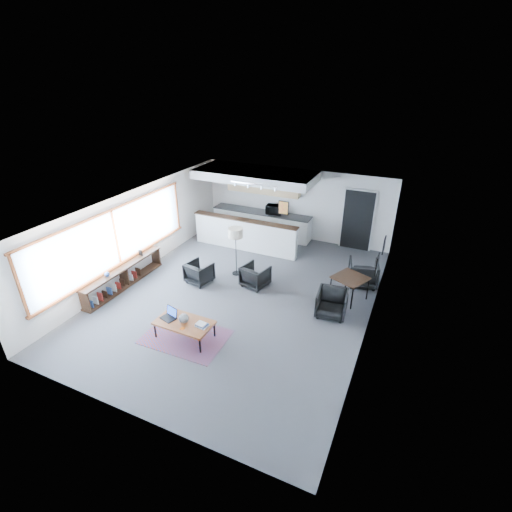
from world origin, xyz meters
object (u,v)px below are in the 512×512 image
at_px(ceramic_pot, 184,318).
at_px(microwave, 274,209).
at_px(laptop, 170,315).
at_px(dining_chair_near, 332,304).
at_px(armchair_left, 199,272).
at_px(armchair_right, 255,275).
at_px(dining_chair_far, 363,274).
at_px(dining_table, 350,279).
at_px(coffee_table, 184,323).
at_px(book_stack, 202,325).
at_px(floor_lamp, 236,234).

relative_size(ceramic_pot, microwave, 0.39).
bearing_deg(laptop, dining_chair_near, 50.08).
height_order(armchair_left, dining_chair_near, armchair_left).
height_order(armchair_right, dining_chair_near, armchair_right).
bearing_deg(dining_chair_near, dining_chair_far, 71.00).
xyz_separation_m(armchair_left, dining_chair_near, (3.99, -0.01, -0.02)).
height_order(dining_table, dining_chair_far, dining_chair_far).
xyz_separation_m(armchair_right, dining_table, (2.63, 0.44, 0.26)).
relative_size(coffee_table, dining_chair_far, 1.91).
bearing_deg(armchair_right, microwave, -63.65).
bearing_deg(microwave, ceramic_pot, -94.82).
distance_m(armchair_right, microwave, 3.72).
xyz_separation_m(book_stack, dining_chair_far, (2.91, 4.19, -0.13)).
xyz_separation_m(floor_lamp, dining_chair_near, (3.22, -0.92, -1.00)).
relative_size(coffee_table, dining_table, 1.28).
relative_size(armchair_left, dining_chair_far, 0.98).
relative_size(floor_lamp, dining_table, 1.43).
relative_size(ceramic_pot, floor_lamp, 0.15).
bearing_deg(dining_table, floor_lamp, -179.44).
relative_size(coffee_table, laptop, 3.28).
xyz_separation_m(floor_lamp, dining_chair_far, (3.67, 0.98, -0.98)).
xyz_separation_m(coffee_table, armchair_right, (0.54, 2.83, -0.05)).
xyz_separation_m(coffee_table, dining_chair_near, (2.92, 2.32, -0.08)).
relative_size(ceramic_pot, armchair_right, 0.32).
bearing_deg(dining_table, laptop, -137.62).
distance_m(floor_lamp, dining_table, 3.54).
bearing_deg(book_stack, laptop, -178.91).
xyz_separation_m(book_stack, armchair_right, (0.07, 2.79, -0.12)).
relative_size(laptop, dining_chair_near, 0.64).
relative_size(dining_table, microwave, 1.82).
relative_size(laptop, ceramic_pot, 1.81).
bearing_deg(dining_table, armchair_left, -167.56).
height_order(laptop, book_stack, laptop).
height_order(ceramic_pot, book_stack, ceramic_pot).
relative_size(coffee_table, floor_lamp, 0.89).
distance_m(laptop, armchair_left, 2.42).
xyz_separation_m(dining_table, microwave, (-3.49, 3.10, 0.51)).
distance_m(armchair_right, dining_chair_near, 2.44).
height_order(armchair_left, armchair_right, armchair_right).
relative_size(coffee_table, book_stack, 4.61).
distance_m(dining_chair_far, microwave, 4.34).
bearing_deg(dining_chair_far, armchair_left, 9.42).
height_order(coffee_table, laptop, laptop).
bearing_deg(book_stack, armchair_left, 123.67).
xyz_separation_m(ceramic_pot, dining_chair_far, (3.36, 4.24, -0.20)).
height_order(dining_chair_near, microwave, microwave).
distance_m(coffee_table, armchair_right, 2.88).
xyz_separation_m(ceramic_pot, microwave, (-0.33, 6.39, 0.57)).
bearing_deg(book_stack, microwave, 97.02).
height_order(laptop, armchair_left, armchair_left).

